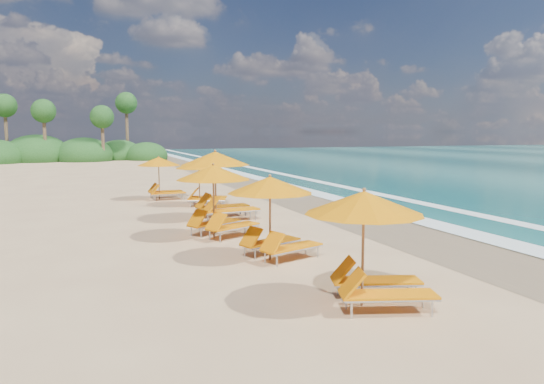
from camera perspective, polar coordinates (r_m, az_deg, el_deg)
name	(u,v)px	position (r m, az deg, el deg)	size (l,w,h in m)	color
ground	(272,225)	(18.08, 0.00, -3.78)	(160.00, 160.00, 0.00)	tan
wet_sand	(368,218)	(19.83, 10.88, -2.94)	(4.00, 160.00, 0.01)	#85704F
surf_foam	(426,214)	(21.36, 17.07, -2.36)	(4.00, 160.00, 0.01)	white
station_0	(372,240)	(9.77, 11.33, -5.39)	(2.91, 2.84, 2.30)	olive
station_1	(275,211)	(13.15, 0.35, -2.21)	(2.88, 2.83, 2.26)	olive
station_2	(218,196)	(15.97, -6.16, -0.41)	(3.12, 3.12, 2.37)	olive
station_3	(221,180)	(19.19, -5.86, 1.32)	(3.01, 2.82, 2.67)	olive
station_4	(203,179)	(22.95, -7.85, 1.49)	(2.78, 2.73, 2.17)	olive
station_5	(162,175)	(25.49, -12.36, 1.91)	(2.35, 2.17, 2.16)	olive
treeline	(47,153)	(62.28, -24.18, 4.10)	(25.80, 8.80, 9.74)	#163D14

